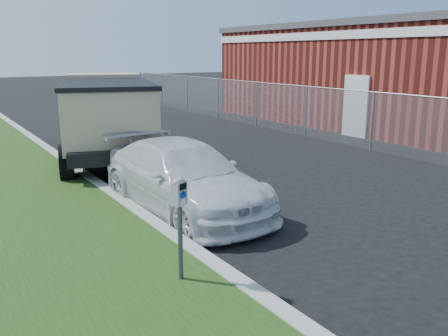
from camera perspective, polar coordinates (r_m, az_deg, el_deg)
ground at (r=8.68m, az=11.49°, el=-6.56°), size 120.00×120.00×0.00m
chainlink_fence at (r=17.45m, az=9.90°, el=7.88°), size 0.06×30.06×30.00m
brick_building at (r=22.49m, az=19.76°, el=10.75°), size 9.20×14.20×4.17m
parking_meter at (r=5.93m, az=-5.37°, el=-4.64°), size 0.22×0.18×1.35m
white_wagon at (r=9.15m, az=-4.86°, el=-1.02°), size 1.97×4.52×1.29m
dump_truck at (r=13.85m, az=-13.96°, el=6.44°), size 3.83×6.33×2.33m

